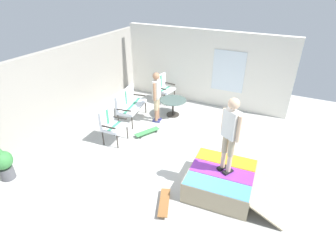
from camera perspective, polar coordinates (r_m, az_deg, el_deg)
ground_plane at (r=7.08m, az=0.46°, el=-7.39°), size 12.00×12.00×0.10m
back_wall_cinderblock at (r=8.76m, az=-23.90°, el=6.84°), size 9.00×0.20×2.36m
house_facade at (r=9.79m, az=7.88°, el=12.28°), size 0.23×6.00×2.64m
skate_ramp at (r=6.13m, az=11.50°, el=-11.42°), size 1.54×2.15×0.52m
patio_bench at (r=8.73m, az=-8.44°, el=5.03°), size 1.32×0.75×1.02m
patio_chair_near_house at (r=9.99m, az=-1.13°, el=8.62°), size 0.69×0.63×1.02m
patio_chair_by_wall at (r=7.63m, az=-12.23°, el=0.77°), size 0.65×0.59×1.02m
patio_table at (r=9.00m, az=1.07°, el=4.68°), size 0.90×0.90×0.57m
person_watching at (r=8.40m, az=-2.47°, el=6.91°), size 0.47×0.28×1.65m
person_skater at (r=5.43m, az=13.22°, el=-1.04°), size 0.34×0.43×1.72m
skateboard_by_bench at (r=8.05m, az=-4.49°, el=-1.26°), size 0.80×0.54×0.10m
skateboard_spare at (r=5.78m, az=-0.83°, el=-16.10°), size 0.82×0.48×0.10m
potted_plant at (r=7.25m, az=-31.89°, el=-6.63°), size 0.44×0.44×0.92m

